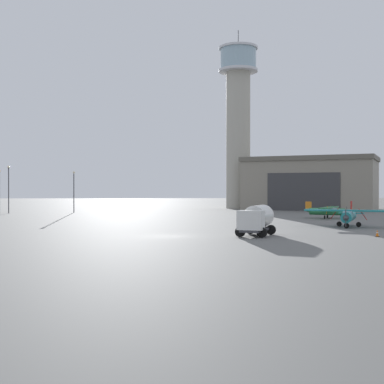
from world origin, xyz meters
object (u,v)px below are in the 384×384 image
(truck_fuel_tanker_white, at_px, (257,219))
(light_post_west, at_px, (74,188))
(light_post_north, at_px, (9,185))
(traffic_cone_near_left, at_px, (377,233))
(airplane_green, at_px, (327,211))
(airplane_teal, at_px, (349,215))
(control_tower, at_px, (238,117))

(truck_fuel_tanker_white, xyz_separation_m, light_post_west, (-26.37, 51.35, 3.19))
(light_post_north, bearing_deg, traffic_cone_near_left, -45.61)
(airplane_green, xyz_separation_m, traffic_cone_near_left, (-5.14, -30.33, -0.89))
(light_post_north, xyz_separation_m, traffic_cone_near_left, (49.78, -50.85, -5.03))
(truck_fuel_tanker_white, relative_size, light_post_west, 0.74)
(airplane_green, distance_m, traffic_cone_near_left, 30.77)
(airplane_teal, bearing_deg, control_tower, -149.53)
(light_post_north, height_order, traffic_cone_near_left, light_post_north)
(light_post_west, bearing_deg, airplane_green, -28.13)
(airplane_teal, height_order, truck_fuel_tanker_white, airplane_teal)
(light_post_north, bearing_deg, truck_fuel_tanker_white, -51.96)
(traffic_cone_near_left, bearing_deg, airplane_teal, 80.97)
(truck_fuel_tanker_white, bearing_deg, airplane_teal, 154.69)
(light_post_north, distance_m, traffic_cone_near_left, 71.34)
(light_post_north, relative_size, traffic_cone_near_left, 13.06)
(airplane_teal, xyz_separation_m, light_post_north, (-51.82, 38.01, 3.92))
(control_tower, relative_size, light_post_west, 5.22)
(airplane_green, bearing_deg, light_post_north, -169.33)
(light_post_north, bearing_deg, control_tower, 24.05)
(airplane_green, relative_size, truck_fuel_tanker_white, 1.37)
(airplane_green, xyz_separation_m, light_post_north, (-54.92, 20.52, 4.14))
(airplane_green, height_order, truck_fuel_tanker_white, truck_fuel_tanker_white)
(airplane_green, bearing_deg, truck_fuel_tanker_white, -89.34)
(airplane_teal, bearing_deg, traffic_cone_near_left, 17.20)
(airplane_teal, distance_m, truck_fuel_tanker_white, 17.39)
(airplane_green, height_order, traffic_cone_near_left, airplane_green)
(control_tower, distance_m, traffic_cone_near_left, 75.19)
(truck_fuel_tanker_white, height_order, light_post_west, light_post_west)
(control_tower, distance_m, truck_fuel_tanker_white, 73.45)
(light_post_west, bearing_deg, airplane_teal, -45.39)
(traffic_cone_near_left, bearing_deg, airplane_green, 80.37)
(control_tower, bearing_deg, airplane_teal, -85.76)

